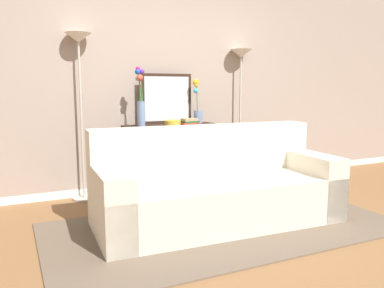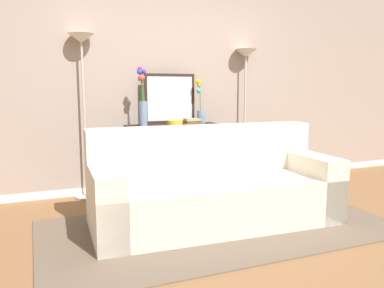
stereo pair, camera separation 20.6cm
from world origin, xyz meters
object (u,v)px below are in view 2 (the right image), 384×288
at_px(couch, 213,189).
at_px(console_table, 173,147).
at_px(vase_tall_flowers, 143,101).
at_px(book_stack, 192,122).
at_px(wall_mirror, 170,99).
at_px(floor_lamp_right, 245,79).
at_px(vase_short_flowers, 200,107).
at_px(book_row_under_console, 152,190).
at_px(fruit_bowl, 175,123).
at_px(floor_lamp_left, 82,70).

height_order(couch, console_table, couch).
bearing_deg(vase_tall_flowers, book_stack, -6.63).
bearing_deg(couch, wall_mirror, 89.04).
bearing_deg(floor_lamp_right, vase_short_flowers, -170.19).
relative_size(console_table, book_stack, 4.98).
bearing_deg(vase_short_flowers, book_row_under_console, -177.42).
height_order(wall_mirror, vase_tall_flowers, vase_tall_flowers).
distance_m(floor_lamp_right, vase_short_flowers, 0.77).
xyz_separation_m(floor_lamp_right, wall_mirror, (-1.03, -0.01, -0.25)).
relative_size(floor_lamp_right, vase_short_flowers, 3.27).
distance_m(book_stack, book_row_under_console, 0.93).
bearing_deg(wall_mirror, vase_tall_flowers, -155.76).
height_order(floor_lamp_right, wall_mirror, floor_lamp_right).
bearing_deg(book_stack, fruit_bowl, 179.94).
distance_m(couch, vase_tall_flowers, 1.39).
xyz_separation_m(console_table, vase_short_flowers, (0.36, 0.03, 0.46)).
distance_m(floor_lamp_right, wall_mirror, 1.06).
height_order(fruit_bowl, book_stack, book_stack).
relative_size(couch, vase_tall_flowers, 3.43).
distance_m(couch, console_table, 1.15).
relative_size(couch, book_stack, 10.19).
relative_size(vase_short_flowers, book_row_under_console, 1.42).
distance_m(console_table, vase_short_flowers, 0.59).
bearing_deg(console_table, floor_lamp_left, 171.64).
xyz_separation_m(console_table, floor_lamp_left, (-0.99, 0.15, 0.88)).
height_order(console_table, book_stack, book_stack).
xyz_separation_m(vase_tall_flowers, book_row_under_console, (0.10, 0.03, -1.03)).
relative_size(floor_lamp_left, fruit_bowl, 9.92).
height_order(vase_short_flowers, book_stack, vase_short_flowers).
xyz_separation_m(wall_mirror, fruit_bowl, (-0.02, -0.24, -0.26)).
distance_m(floor_lamp_left, wall_mirror, 1.05).
bearing_deg(fruit_bowl, vase_tall_flowers, 169.47).
bearing_deg(wall_mirror, book_stack, -51.23).
relative_size(console_table, fruit_bowl, 6.02).
bearing_deg(book_stack, book_row_under_console, 168.03).
xyz_separation_m(vase_tall_flowers, vase_short_flowers, (0.73, 0.06, -0.08)).
distance_m(floor_lamp_left, book_row_under_console, 1.55).
distance_m(couch, floor_lamp_right, 1.95).
bearing_deg(floor_lamp_left, book_row_under_console, -11.47).
xyz_separation_m(console_table, fruit_bowl, (-0.02, -0.10, 0.30)).
bearing_deg(fruit_bowl, console_table, 79.53).
xyz_separation_m(floor_lamp_left, book_row_under_console, (0.72, -0.15, -1.37)).
relative_size(couch, console_table, 2.04).
relative_size(floor_lamp_right, book_stack, 7.80).
relative_size(couch, floor_lamp_left, 1.24).
xyz_separation_m(console_table, book_stack, (0.20, -0.10, 0.30)).
xyz_separation_m(floor_lamp_right, fruit_bowl, (-1.05, -0.25, -0.51)).
bearing_deg(wall_mirror, book_row_under_console, -153.85).
bearing_deg(book_stack, console_table, 153.11).
distance_m(floor_lamp_left, vase_tall_flowers, 0.73).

